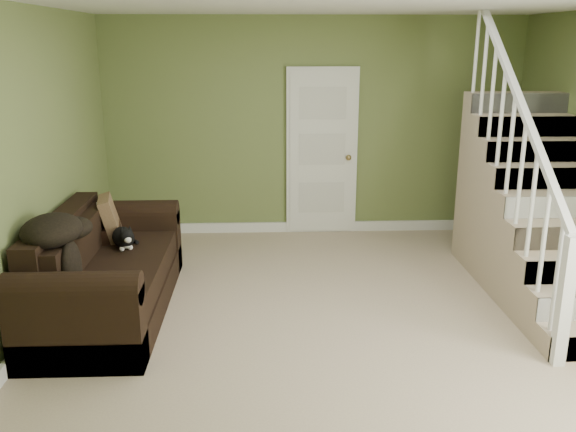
{
  "coord_description": "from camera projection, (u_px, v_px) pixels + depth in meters",
  "views": [
    {
      "loc": [
        -0.62,
        -4.58,
        2.32
      ],
      "look_at": [
        -0.41,
        0.33,
        0.89
      ],
      "focal_mm": 38.0,
      "sensor_mm": 36.0,
      "label": 1
    }
  ],
  "objects": [
    {
      "name": "floor",
      "position": [
        339.0,
        330.0,
        5.07
      ],
      "size": [
        5.0,
        5.5,
        0.01
      ],
      "primitive_type": "cube",
      "color": "tan",
      "rests_on": "ground"
    },
    {
      "name": "wall_back",
      "position": [
        314.0,
        128.0,
        7.34
      ],
      "size": [
        5.0,
        0.04,
        2.6
      ],
      "primitive_type": "cube",
      "color": "olive",
      "rests_on": "floor"
    },
    {
      "name": "wall_front",
      "position": [
        447.0,
        352.0,
        2.07
      ],
      "size": [
        5.0,
        0.04,
        2.6
      ],
      "primitive_type": "cube",
      "color": "olive",
      "rests_on": "floor"
    },
    {
      "name": "wall_left",
      "position": [
        14.0,
        180.0,
        4.6
      ],
      "size": [
        0.04,
        5.5,
        2.6
      ],
      "primitive_type": "cube",
      "color": "olive",
      "rests_on": "floor"
    },
    {
      "name": "baseboard_back",
      "position": [
        313.0,
        227.0,
        7.66
      ],
      "size": [
        5.0,
        0.04,
        0.12
      ],
      "primitive_type": "cube",
      "color": "white",
      "rests_on": "floor"
    },
    {
      "name": "baseboard_left",
      "position": [
        37.0,
        329.0,
        4.95
      ],
      "size": [
        0.04,
        5.5,
        0.12
      ],
      "primitive_type": "cube",
      "color": "white",
      "rests_on": "floor"
    },
    {
      "name": "door",
      "position": [
        322.0,
        152.0,
        7.39
      ],
      "size": [
        0.86,
        0.12,
        2.02
      ],
      "color": "white",
      "rests_on": "floor"
    },
    {
      "name": "staircase",
      "position": [
        533.0,
        220.0,
        5.9
      ],
      "size": [
        1.0,
        2.51,
        2.82
      ],
      "color": "tan",
      "rests_on": "floor"
    },
    {
      "name": "sofa",
      "position": [
        104.0,
        276.0,
        5.32
      ],
      "size": [
        0.96,
        2.23,
        0.88
      ],
      "color": "black",
      "rests_on": "floor"
    },
    {
      "name": "side_table",
      "position": [
        96.0,
        255.0,
        5.92
      ],
      "size": [
        0.64,
        0.64,
        0.84
      ],
      "rotation": [
        0.0,
        0.0,
        0.3
      ],
      "color": "black",
      "rests_on": "floor"
    },
    {
      "name": "cat",
      "position": [
        123.0,
        238.0,
        5.59
      ],
      "size": [
        0.34,
        0.51,
        0.25
      ],
      "rotation": [
        0.0,
        0.0,
        0.4
      ],
      "color": "black",
      "rests_on": "sofa"
    },
    {
      "name": "banana",
      "position": [
        104.0,
        284.0,
        4.7
      ],
      "size": [
        0.16,
        0.19,
        0.05
      ],
      "primitive_type": "ellipsoid",
      "rotation": [
        0.0,
        0.0,
        0.6
      ],
      "color": "gold",
      "rests_on": "sofa"
    },
    {
      "name": "throw_pillow",
      "position": [
        111.0,
        219.0,
        5.83
      ],
      "size": [
        0.29,
        0.47,
        0.45
      ],
      "primitive_type": "cube",
      "rotation": [
        0.0,
        -0.24,
        0.21
      ],
      "color": "#49351D",
      "rests_on": "sofa"
    },
    {
      "name": "throw_blanket",
      "position": [
        52.0,
        230.0,
        4.68
      ],
      "size": [
        0.46,
        0.6,
        0.24
      ],
      "primitive_type": "ellipsoid",
      "rotation": [
        0.0,
        0.0,
        -0.04
      ],
      "color": "black",
      "rests_on": "sofa"
    }
  ]
}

